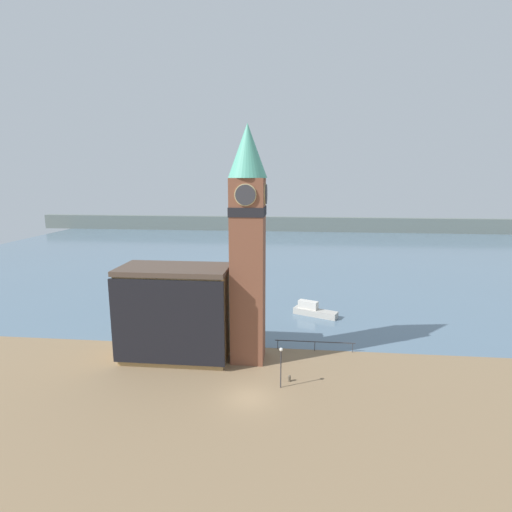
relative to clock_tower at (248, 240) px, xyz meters
name	(u,v)px	position (x,y,z in m)	size (l,w,h in m)	color
ground_plane	(249,398)	(0.93, -7.50, -12.54)	(160.00, 160.00, 0.00)	#846B4C
water	(281,251)	(0.93, 62.93, -12.54)	(160.00, 120.00, 0.00)	slate
far_shoreline	(286,224)	(0.93, 102.93, -10.04)	(180.00, 3.00, 5.00)	slate
pier_railing	(315,343)	(6.97, 2.68, -11.60)	(8.68, 0.08, 1.09)	#333338
clock_tower	(248,240)	(0.00, 0.00, 0.00)	(3.76, 3.76, 23.60)	brown
pier_building	(175,313)	(-7.53, -0.40, -7.65)	(11.22, 5.81, 9.74)	#A88451
boat_near	(313,310)	(7.25, 14.22, -11.84)	(6.13, 3.77, 1.93)	#B7B2A8
mooring_bollard_near	(289,378)	(4.35, -4.27, -12.21)	(0.28, 0.28, 0.61)	brown
lamp_post	(281,360)	(3.60, -5.47, -9.86)	(0.32, 0.32, 3.81)	#2D2D33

